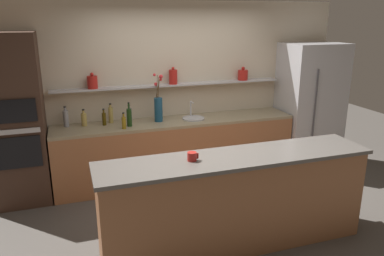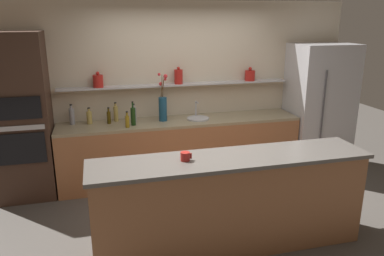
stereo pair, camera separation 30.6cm
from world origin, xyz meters
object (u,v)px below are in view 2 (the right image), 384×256
at_px(refrigerator, 319,107).
at_px(bottle_oil_6, 127,121).
at_px(sink_fixture, 198,117).
at_px(bottle_spirit_3, 116,113).
at_px(bottle_spirit_0, 89,117).
at_px(flower_vase, 163,106).
at_px(coffee_mug, 185,156).
at_px(bottle_wine_5, 133,116).
at_px(oven_tower, 22,118).
at_px(bottle_spirit_4, 72,116).
at_px(bottle_oil_1, 109,117).
at_px(bottle_spirit_2, 134,114).

bearing_deg(refrigerator, bottle_oil_6, -177.37).
bearing_deg(sink_fixture, bottle_spirit_3, 171.71).
bearing_deg(bottle_spirit_0, flower_vase, -5.47).
height_order(bottle_spirit_0, bottle_spirit_3, bottle_spirit_3).
relative_size(bottle_oil_6, coffee_mug, 2.01).
bearing_deg(bottle_spirit_3, coffee_mug, -74.69).
relative_size(bottle_spirit_3, bottle_wine_5, 0.83).
bearing_deg(oven_tower, bottle_spirit_0, 9.56).
xyz_separation_m(oven_tower, sink_fixture, (2.40, 0.01, -0.16)).
distance_m(oven_tower, bottle_wine_5, 1.44).
distance_m(sink_fixture, coffee_mug, 1.93).
distance_m(bottle_spirit_4, coffee_mug, 2.30).
xyz_separation_m(refrigerator, bottle_spirit_4, (-3.76, 0.22, 0.05)).
height_order(flower_vase, bottle_oil_1, flower_vase).
distance_m(bottle_spirit_3, bottle_spirit_4, 0.61).
xyz_separation_m(bottle_spirit_0, bottle_spirit_4, (-0.23, 0.04, 0.03)).
relative_size(bottle_spirit_2, bottle_wine_5, 0.79).
xyz_separation_m(bottle_oil_1, coffee_mug, (0.65, -1.90, 0.05)).
bearing_deg(refrigerator, bottle_oil_1, 177.85).
height_order(oven_tower, bottle_wine_5, oven_tower).
bearing_deg(bottle_spirit_3, sink_fixture, -8.29).
bearing_deg(sink_fixture, bottle_wine_5, -174.54).
bearing_deg(bottle_wine_5, bottle_spirit_2, 80.84).
height_order(flower_vase, bottle_wine_5, flower_vase).
distance_m(sink_fixture, bottle_spirit_2, 0.94).
relative_size(flower_vase, coffee_mug, 6.16).
distance_m(flower_vase, bottle_oil_1, 0.78).
bearing_deg(oven_tower, bottle_spirit_4, 16.28).
xyz_separation_m(bottle_oil_1, bottle_spirit_4, (-0.50, 0.09, 0.02)).
distance_m(sink_fixture, bottle_spirit_4, 1.79).
bearing_deg(flower_vase, bottle_spirit_2, 173.98).
relative_size(refrigerator, flower_vase, 2.87).
height_order(bottle_spirit_2, coffee_mug, bottle_spirit_2).
bearing_deg(sink_fixture, bottle_spirit_2, 175.27).
bearing_deg(bottle_wine_5, bottle_oil_1, 152.91).
relative_size(oven_tower, bottle_oil_6, 9.79).
bearing_deg(bottle_spirit_3, bottle_spirit_0, -173.96).
distance_m(bottle_oil_1, bottle_spirit_2, 0.35).
height_order(flower_vase, bottle_spirit_2, flower_vase).
bearing_deg(sink_fixture, bottle_oil_1, 176.68).
relative_size(refrigerator, bottle_spirit_4, 6.97).
relative_size(bottle_spirit_0, coffee_mug, 2.09).
bearing_deg(bottle_spirit_3, flower_vase, -11.80).
distance_m(bottle_spirit_0, bottle_spirit_4, 0.24).
relative_size(oven_tower, bottle_wine_5, 6.51).
bearing_deg(bottle_spirit_4, coffee_mug, -59.98).
bearing_deg(coffee_mug, bottle_spirit_3, 105.31).
height_order(bottle_spirit_3, bottle_spirit_4, bottle_spirit_4).
distance_m(bottle_spirit_3, bottle_wine_5, 0.34).
distance_m(bottle_spirit_0, bottle_oil_1, 0.27).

